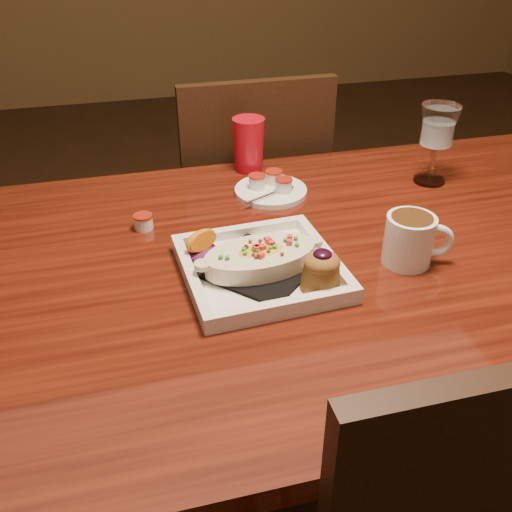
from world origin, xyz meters
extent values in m
plane|color=black|center=(0.00, 0.00, 0.00)|extent=(7.00, 7.00, 0.00)
cube|color=maroon|center=(0.00, 0.00, 0.73)|extent=(1.50, 0.90, 0.04)
cylinder|color=black|center=(-0.67, 0.37, 0.35)|extent=(0.07, 0.07, 0.71)
cylinder|color=black|center=(0.67, 0.37, 0.35)|extent=(0.07, 0.07, 0.71)
cube|color=black|center=(0.00, 0.70, 0.45)|extent=(0.42, 0.42, 0.04)
cylinder|color=black|center=(0.17, 0.87, 0.23)|extent=(0.04, 0.04, 0.45)
cylinder|color=black|center=(-0.17, 0.87, 0.23)|extent=(0.04, 0.04, 0.45)
cylinder|color=black|center=(0.17, 0.53, 0.23)|extent=(0.04, 0.04, 0.45)
cylinder|color=black|center=(-0.17, 0.53, 0.23)|extent=(0.04, 0.04, 0.45)
cube|color=black|center=(0.00, 0.51, 0.70)|extent=(0.40, 0.03, 0.46)
cube|color=white|center=(-0.14, -0.04, 0.76)|extent=(0.28, 0.28, 0.01)
cube|color=black|center=(-0.14, -0.04, 0.77)|extent=(0.23, 0.23, 0.01)
ellipsoid|color=yellow|center=(-0.14, -0.04, 0.79)|extent=(0.18, 0.11, 0.03)
ellipsoid|color=#5D1559|center=(-0.23, 0.03, 0.77)|extent=(0.07, 0.07, 0.02)
cone|color=brown|center=(-0.06, -0.11, 0.79)|extent=(0.07, 0.07, 0.05)
ellipsoid|color=brown|center=(-0.06, -0.11, 0.81)|extent=(0.06, 0.06, 0.03)
ellipsoid|color=black|center=(-0.06, -0.11, 0.83)|extent=(0.03, 0.03, 0.01)
cylinder|color=white|center=(0.12, -0.06, 0.80)|extent=(0.09, 0.09, 0.09)
cylinder|color=#3B2310|center=(0.12, -0.06, 0.83)|extent=(0.07, 0.07, 0.02)
torus|color=white|center=(0.17, -0.08, 0.80)|extent=(0.07, 0.03, 0.06)
cylinder|color=silver|center=(0.33, 0.23, 0.75)|extent=(0.07, 0.07, 0.01)
cylinder|color=silver|center=(0.33, 0.23, 0.80)|extent=(0.01, 0.01, 0.08)
cone|color=silver|center=(0.33, 0.23, 0.88)|extent=(0.09, 0.09, 0.09)
cylinder|color=white|center=(-0.03, 0.27, 0.76)|extent=(0.16, 0.16, 0.01)
cylinder|color=white|center=(-0.06, 0.28, 0.78)|extent=(0.04, 0.04, 0.03)
cylinder|color=#AD2415|center=(-0.06, 0.28, 0.79)|extent=(0.04, 0.04, 0.00)
cylinder|color=white|center=(-0.02, 0.29, 0.78)|extent=(0.04, 0.04, 0.03)
cylinder|color=#AD2415|center=(-0.02, 0.29, 0.79)|extent=(0.04, 0.04, 0.00)
cylinder|color=white|center=(-0.01, 0.24, 0.78)|extent=(0.04, 0.04, 0.03)
cylinder|color=#AD2415|center=(-0.01, 0.24, 0.79)|extent=(0.04, 0.04, 0.00)
cylinder|color=white|center=(-0.32, 0.18, 0.76)|extent=(0.04, 0.04, 0.03)
cylinder|color=#AD2415|center=(-0.32, 0.18, 0.78)|extent=(0.04, 0.04, 0.00)
cone|color=red|center=(-0.05, 0.40, 0.81)|extent=(0.08, 0.08, 0.13)
camera|label=1|loc=(-0.35, -0.83, 1.31)|focal=40.00mm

